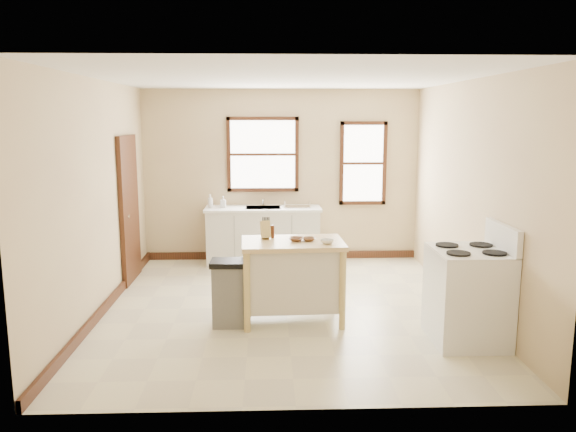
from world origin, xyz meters
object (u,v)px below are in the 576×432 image
object	(u,v)px
soap_bottle_b	(223,202)
bowl_c	(327,242)
dish_rack	(297,204)
trash_bin	(229,293)
pepper_grinder	(272,232)
gas_stove	(468,283)
soap_bottle_a	(210,201)
bowl_b	(309,239)
bowl_a	(296,239)
kitchen_island	(293,281)
knife_block	(266,230)

from	to	relation	value
soap_bottle_b	bowl_c	size ratio (longest dim) A/B	1.25
dish_rack	bowl_c	size ratio (longest dim) A/B	2.83
soap_bottle_b	dish_rack	bearing A→B (deg)	0.79
dish_rack	trash_bin	world-z (taller)	dish_rack
pepper_grinder	gas_stove	bearing A→B (deg)	-22.72
soap_bottle_a	dish_rack	xyz separation A→B (m)	(1.39, 0.01, -0.06)
trash_bin	soap_bottle_b	bearing A→B (deg)	96.76
soap_bottle_a	bowl_c	size ratio (longest dim) A/B	1.46
pepper_grinder	gas_stove	distance (m)	2.25
trash_bin	gas_stove	size ratio (longest dim) A/B	0.61
pepper_grinder	bowl_b	size ratio (longest dim) A/B	0.98
gas_stove	bowl_c	bearing A→B (deg)	159.67
bowl_a	kitchen_island	bearing A→B (deg)	-173.33
bowl_c	trash_bin	xyz separation A→B (m)	(-1.11, 0.01, -0.59)
trash_bin	bowl_a	bearing A→B (deg)	11.61
soap_bottle_a	soap_bottle_b	bearing A→B (deg)	27.51
bowl_a	knife_block	bearing A→B (deg)	159.05
knife_block	bowl_a	xyz separation A→B (m)	(0.35, -0.13, -0.08)
dish_rack	gas_stove	xyz separation A→B (m)	(1.63, -3.31, -0.34)
knife_block	bowl_b	xyz separation A→B (m)	(0.49, -0.13, -0.08)
soap_bottle_a	bowl_b	xyz separation A→B (m)	(1.39, -2.62, -0.06)
dish_rack	knife_block	world-z (taller)	knife_block
dish_rack	soap_bottle_b	bearing A→B (deg)	176.75
knife_block	soap_bottle_a	bearing A→B (deg)	95.71
bowl_a	soap_bottle_a	bearing A→B (deg)	115.37
bowl_b	gas_stove	distance (m)	1.80
kitchen_island	gas_stove	xyz separation A→B (m)	(1.81, -0.67, 0.16)
soap_bottle_a	bowl_a	xyz separation A→B (m)	(1.24, -2.62, -0.06)
bowl_c	gas_stove	world-z (taller)	gas_stove
pepper_grinder	bowl_b	world-z (taller)	pepper_grinder
kitchen_island	bowl_b	size ratio (longest dim) A/B	7.61
dish_rack	gas_stove	distance (m)	3.70
soap_bottle_a	dish_rack	bearing A→B (deg)	22.96
bowl_b	soap_bottle_a	bearing A→B (deg)	117.90
kitchen_island	bowl_c	xyz separation A→B (m)	(0.38, -0.14, 0.50)
bowl_a	gas_stove	distance (m)	1.93
soap_bottle_b	pepper_grinder	distance (m)	2.58
soap_bottle_b	bowl_a	xyz separation A→B (m)	(1.04, -2.64, -0.04)
soap_bottle_a	knife_block	xyz separation A→B (m)	(0.89, -2.49, 0.02)
knife_block	trash_bin	size ratio (longest dim) A/B	0.26
soap_bottle_a	bowl_b	size ratio (longest dim) A/B	1.42
knife_block	pepper_grinder	distance (m)	0.09
bowl_c	pepper_grinder	bearing A→B (deg)	151.98
soap_bottle_b	gas_stove	xyz separation A→B (m)	(2.81, -3.31, -0.38)
bowl_a	trash_bin	distance (m)	0.98
kitchen_island	bowl_c	size ratio (longest dim) A/B	7.83
knife_block	pepper_grinder	world-z (taller)	knife_block
soap_bottle_a	kitchen_island	distance (m)	2.94
bowl_a	bowl_b	distance (m)	0.14
kitchen_island	pepper_grinder	xyz separation A→B (m)	(-0.23, 0.18, 0.55)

